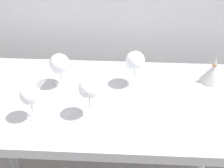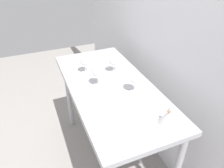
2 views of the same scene
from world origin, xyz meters
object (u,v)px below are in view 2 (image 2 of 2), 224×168
at_px(wine_glass_near_center, 98,72).
at_px(wine_glass_far_right, 135,78).
at_px(decanter_funnel, 168,117).
at_px(wine_glass_far_left, 114,60).
at_px(tasting_sheet_lower, 122,108).
at_px(wine_glass_near_left, 85,61).
at_px(tasting_sheet_upper, 103,64).

height_order(wine_glass_near_center, wine_glass_far_right, wine_glass_near_center).
bearing_deg(decanter_funnel, wine_glass_far_right, -174.65).
height_order(wine_glass_far_left, tasting_sheet_lower, wine_glass_far_left).
relative_size(wine_glass_near_left, tasting_sheet_lower, 0.64).
height_order(wine_glass_near_left, tasting_sheet_lower, wine_glass_near_left).
bearing_deg(wine_glass_far_right, tasting_sheet_lower, -50.03).
xyz_separation_m(wine_glass_far_left, decanter_funnel, (0.74, 0.06, -0.07)).
xyz_separation_m(wine_glass_near_left, wine_glass_far_right, (0.44, 0.27, 0.01)).
bearing_deg(decanter_funnel, wine_glass_near_left, -159.88).
bearing_deg(wine_glass_near_center, decanter_funnel, 24.74).
relative_size(wine_glass_near_center, tasting_sheet_upper, 0.69).
height_order(wine_glass_far_left, tasting_sheet_upper, wine_glass_far_left).
height_order(wine_glass_near_left, tasting_sheet_upper, wine_glass_near_left).
relative_size(wine_glass_far_left, tasting_sheet_lower, 0.66).
bearing_deg(tasting_sheet_upper, tasting_sheet_lower, 6.25).
relative_size(tasting_sheet_upper, decanter_funnel, 1.82).
distance_m(wine_glass_near_left, tasting_sheet_upper, 0.25).
distance_m(wine_glass_near_left, wine_glass_far_right, 0.51).
bearing_deg(tasting_sheet_lower, wine_glass_near_left, -168.76).
height_order(wine_glass_near_center, wine_glass_near_left, wine_glass_near_center).
relative_size(tasting_sheet_upper, tasting_sheet_lower, 1.04).
xyz_separation_m(tasting_sheet_upper, decanter_funnel, (0.92, 0.10, 0.05)).
bearing_deg(tasting_sheet_upper, wine_glass_far_right, 22.00).
xyz_separation_m(wine_glass_near_left, decanter_funnel, (0.82, 0.30, -0.07)).
height_order(wine_glass_near_center, decanter_funnel, wine_glass_near_center).
height_order(wine_glass_far_right, tasting_sheet_upper, wine_glass_far_right).
bearing_deg(wine_glass_near_left, tasting_sheet_lower, 9.46).
distance_m(tasting_sheet_upper, tasting_sheet_lower, 0.68).
height_order(wine_glass_near_center, wine_glass_far_left, wine_glass_near_center).
xyz_separation_m(wine_glass_far_left, wine_glass_far_right, (0.36, 0.02, 0.01)).
height_order(wine_glass_far_left, decanter_funnel, wine_glass_far_left).
relative_size(wine_glass_far_left, wine_glass_far_right, 0.94).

